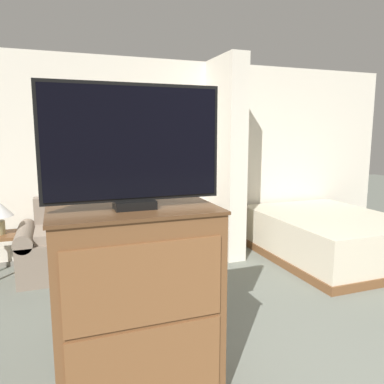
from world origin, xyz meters
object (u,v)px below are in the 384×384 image
(coffee_table, at_px, (135,265))
(tv_dresser, at_px, (137,303))
(couch, at_px, (112,241))
(tv, at_px, (133,146))
(bed, at_px, (328,235))

(coffee_table, xyz_separation_m, tv_dresser, (-0.24, -1.28, 0.23))
(couch, bearing_deg, coffee_table, -86.65)
(couch, height_order, tv, tv)
(coffee_table, height_order, tv, tv)
(coffee_table, relative_size, tv, 0.71)
(couch, distance_m, tv, 2.67)
(coffee_table, relative_size, tv_dresser, 0.63)
(couch, distance_m, tv_dresser, 2.39)
(bed, bearing_deg, tv_dresser, -149.31)
(tv_dresser, bearing_deg, bed, 30.69)
(coffee_table, relative_size, bed, 0.37)
(bed, bearing_deg, coffee_table, -170.49)
(coffee_table, bearing_deg, tv_dresser, -100.66)
(tv, relative_size, bed, 0.51)
(tv, xyz_separation_m, bed, (2.92, 1.73, -1.27))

